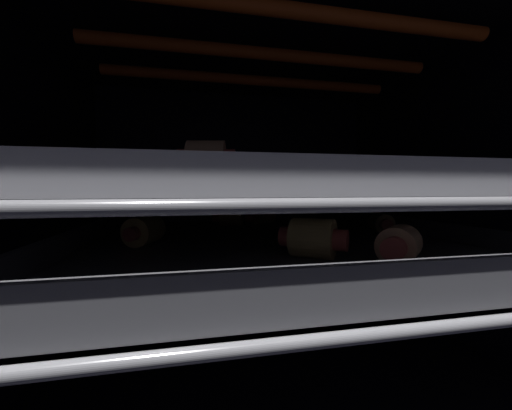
% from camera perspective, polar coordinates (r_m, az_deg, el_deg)
% --- Properties ---
extents(ground_plane, '(0.52, 0.49, 0.01)m').
position_cam_1_polar(ground_plane, '(0.41, 2.06, -26.49)').
color(ground_plane, black).
extents(oven_wall_back, '(0.52, 0.01, 0.37)m').
position_cam_1_polar(oven_wall_back, '(0.59, -3.54, 2.25)').
color(oven_wall_back, black).
rests_on(oven_wall_back, ground_plane).
extents(oven_wall_left, '(0.01, 0.47, 0.37)m').
position_cam_1_polar(oven_wall_left, '(0.38, -37.86, 1.08)').
color(oven_wall_left, black).
rests_on(oven_wall_left, ground_plane).
extents(oven_wall_right, '(0.01, 0.47, 0.37)m').
position_cam_1_polar(oven_wall_right, '(0.48, 32.74, 1.54)').
color(oven_wall_right, black).
rests_on(oven_wall_right, ground_plane).
extents(oven_ceiling, '(0.52, 0.49, 0.01)m').
position_cam_1_polar(oven_ceiling, '(0.40, 2.19, 30.46)').
color(oven_ceiling, black).
extents(heating_element, '(0.39, 0.19, 0.01)m').
position_cam_1_polar(heating_element, '(0.38, 2.18, 26.37)').
color(heating_element, '#F25919').
extents(oven_rack_lower, '(0.47, 0.46, 0.01)m').
position_cam_1_polar(oven_rack_lower, '(0.36, 2.10, -8.58)').
color(oven_rack_lower, slate).
extents(baking_tray_lower, '(0.40, 0.41, 0.03)m').
position_cam_1_polar(baking_tray_lower, '(0.36, 2.10, -6.81)').
color(baking_tray_lower, '#4C4C51').
rests_on(baking_tray_lower, oven_rack_lower).
extents(pig_in_blanket_lower_0, '(0.06, 0.05, 0.03)m').
position_cam_1_polar(pig_in_blanket_lower_0, '(0.26, 10.59, -6.11)').
color(pig_in_blanket_lower_0, tan).
rests_on(pig_in_blanket_lower_0, baking_tray_lower).
extents(pig_in_blanket_lower_1, '(0.03, 0.05, 0.02)m').
position_cam_1_polar(pig_in_blanket_lower_1, '(0.43, 22.33, -3.12)').
color(pig_in_blanket_lower_1, tan).
rests_on(pig_in_blanket_lower_1, baking_tray_lower).
extents(pig_in_blanket_lower_2, '(0.05, 0.05, 0.03)m').
position_cam_1_polar(pig_in_blanket_lower_2, '(0.26, 25.13, -6.72)').
color(pig_in_blanket_lower_2, tan).
rests_on(pig_in_blanket_lower_2, baking_tray_lower).
extents(pig_in_blanket_lower_3, '(0.04, 0.06, 0.03)m').
position_cam_1_polar(pig_in_blanket_lower_3, '(0.33, -20.16, -4.47)').
color(pig_in_blanket_lower_3, tan).
rests_on(pig_in_blanket_lower_3, baking_tray_lower).
extents(pig_in_blanket_lower_4, '(0.05, 0.04, 0.03)m').
position_cam_1_polar(pig_in_blanket_lower_4, '(0.49, 1.23, -1.65)').
color(pig_in_blanket_lower_4, tan).
rests_on(pig_in_blanket_lower_4, baking_tray_lower).
extents(pig_in_blanket_lower_5, '(0.06, 0.03, 0.02)m').
position_cam_1_polar(pig_in_blanket_lower_5, '(0.47, -4.64, -2.36)').
color(pig_in_blanket_lower_5, tan).
rests_on(pig_in_blanket_lower_5, baking_tray_lower).
extents(oven_rack_upper, '(0.47, 0.46, 0.01)m').
position_cam_1_polar(oven_rack_upper, '(0.35, 2.12, 1.86)').
color(oven_rack_upper, slate).
extents(baking_tray_upper, '(0.40, 0.41, 0.02)m').
position_cam_1_polar(baking_tray_upper, '(0.35, 2.12, 3.41)').
color(baking_tray_upper, gray).
rests_on(baking_tray_upper, oven_rack_upper).
extents(pig_in_blanket_upper_0, '(0.04, 0.06, 0.03)m').
position_cam_1_polar(pig_in_blanket_upper_0, '(0.49, 7.38, 5.72)').
color(pig_in_blanket_upper_0, tan).
rests_on(pig_in_blanket_upper_0, baking_tray_upper).
extents(pig_in_blanket_upper_1, '(0.05, 0.04, 0.03)m').
position_cam_1_polar(pig_in_blanket_upper_1, '(0.38, 16.17, 6.08)').
color(pig_in_blanket_upper_1, tan).
rests_on(pig_in_blanket_upper_1, baking_tray_upper).
extents(pig_in_blanket_upper_2, '(0.03, 0.05, 0.03)m').
position_cam_1_polar(pig_in_blanket_upper_2, '(0.32, 0.06, 6.88)').
color(pig_in_blanket_upper_2, tan).
rests_on(pig_in_blanket_upper_2, baking_tray_upper).
extents(pig_in_blanket_upper_3, '(0.04, 0.03, 0.03)m').
position_cam_1_polar(pig_in_blanket_upper_3, '(0.47, -2.53, 5.61)').
color(pig_in_blanket_upper_3, tan).
rests_on(pig_in_blanket_upper_3, baking_tray_upper).
extents(pig_in_blanket_upper_4, '(0.05, 0.04, 0.03)m').
position_cam_1_polar(pig_in_blanket_upper_4, '(0.26, -9.21, 8.12)').
color(pig_in_blanket_upper_4, tan).
rests_on(pig_in_blanket_upper_4, baking_tray_upper).
extents(pig_in_blanket_upper_5, '(0.03, 0.05, 0.02)m').
position_cam_1_polar(pig_in_blanket_upper_5, '(0.33, -15.98, 6.23)').
color(pig_in_blanket_upper_5, tan).
rests_on(pig_in_blanket_upper_5, baking_tray_upper).
extents(pig_in_blanket_upper_6, '(0.06, 0.04, 0.03)m').
position_cam_1_polar(pig_in_blanket_upper_6, '(0.34, 12.36, 6.38)').
color(pig_in_blanket_upper_6, tan).
rests_on(pig_in_blanket_upper_6, baking_tray_upper).
extents(pig_in_blanket_upper_7, '(0.05, 0.03, 0.03)m').
position_cam_1_polar(pig_in_blanket_upper_7, '(0.43, 9.52, 5.83)').
color(pig_in_blanket_upper_7, tan).
rests_on(pig_in_blanket_upper_7, baking_tray_upper).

